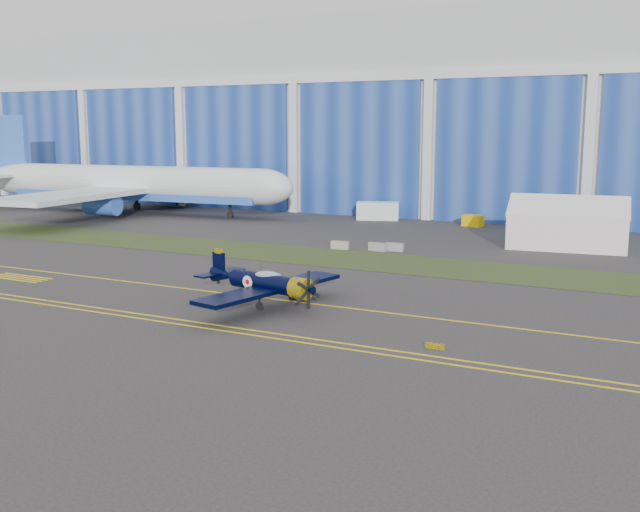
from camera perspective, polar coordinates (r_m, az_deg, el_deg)
The scene contains 16 objects.
ground at distance 66.17m, azimuth -6.14°, elevation -1.84°, with size 260.00×260.00×0.00m, color #393636.
grass_median at distance 78.02m, azimuth -0.48°, elevation -0.00°, with size 260.00×10.00×0.02m, color #475128.
hangar at distance 130.83m, azimuth 11.58°, elevation 10.31°, with size 220.00×45.70×30.00m.
taxiway_centreline at distance 62.15m, azimuth -8.68°, elevation -2.64°, with size 200.00×0.20×0.02m, color yellow.
edge_line_near at distance 54.97m, azimuth -14.50°, elevation -4.48°, with size 80.00×0.20×0.02m, color yellow.
edge_line_far at distance 55.69m, azimuth -13.82°, elevation -4.27°, with size 80.00×0.20×0.02m, color yellow.
hold_short_ladder at distance 71.99m, azimuth -21.85°, elevation -1.54°, with size 6.00×2.40×0.02m, color yellow, non-canonical shape.
guard_board_right at distance 46.13m, azimuth 8.76°, elevation -6.80°, with size 1.20×0.15×0.35m, color yellow.
warbird at distance 55.49m, azimuth -4.27°, elevation -2.01°, with size 13.64×15.48×4.03m.
jetliner at distance 120.19m, azimuth -14.05°, elevation 8.18°, with size 65.11×56.82×21.11m.
tent at distance 88.31m, azimuth 18.38°, elevation 2.57°, with size 13.65×10.65×5.90m.
shipping_container at distance 109.17m, azimuth 4.42°, elevation 3.45°, with size 6.03×2.41×2.61m, color white.
tug at distance 103.82m, azimuth 11.56°, elevation 2.65°, with size 2.61×1.63×1.52m, color #FBC004.
barrier_a at distance 82.46m, azimuth 1.54°, elevation 0.83°, with size 2.00×0.60×0.90m, color #9C9E82.
barrier_b at distance 81.47m, azimuth 4.38°, elevation 0.69°, with size 2.00×0.60×0.90m, color gray.
barrier_c at distance 81.57m, azimuth 5.69°, elevation 0.69°, with size 2.00×0.60×0.90m, color gray.
Camera 1 is at (35.83, -54.03, 13.22)m, focal length 42.00 mm.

